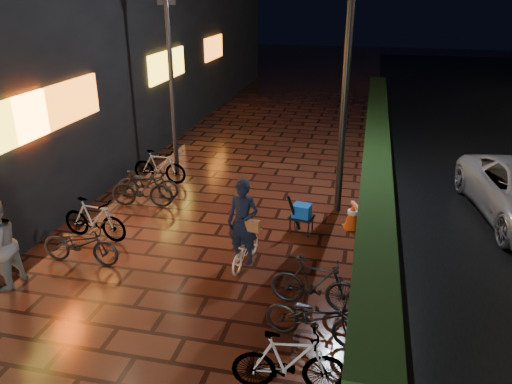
# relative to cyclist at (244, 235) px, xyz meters

# --- Properties ---
(ground) EXTENTS (80.00, 80.00, 0.00)m
(ground) POSITION_rel_cyclist_xyz_m (-0.91, -1.72, -0.66)
(ground) COLOR #381911
(ground) RESTS_ON ground
(hedge) EXTENTS (0.70, 20.00, 1.00)m
(hedge) POSITION_rel_cyclist_xyz_m (2.39, 6.28, -0.16)
(hedge) COLOR black
(hedge) RESTS_ON ground
(lamp_post_hedge) EXTENTS (0.55, 0.28, 5.87)m
(lamp_post_hedge) POSITION_rel_cyclist_xyz_m (1.54, 2.98, 2.57)
(lamp_post_hedge) COLOR black
(lamp_post_hedge) RESTS_ON ground
(lamp_post_sf) EXTENTS (0.46, 0.17, 4.84)m
(lamp_post_sf) POSITION_rel_cyclist_xyz_m (-3.14, 4.57, 2.00)
(lamp_post_sf) COLOR black
(lamp_post_sf) RESTS_ON ground
(cyclist) EXTENTS (0.66, 1.28, 1.77)m
(cyclist) POSITION_rel_cyclist_xyz_m (0.00, 0.00, 0.00)
(cyclist) COLOR silver
(cyclist) RESTS_ON ground
(traffic_barrier) EXTENTS (0.90, 1.49, 0.62)m
(traffic_barrier) POSITION_rel_cyclist_xyz_m (2.16, 1.58, -0.35)
(traffic_barrier) COLOR red
(traffic_barrier) RESTS_ON ground
(cart_assembly) EXTENTS (0.59, 0.52, 0.95)m
(cart_assembly) POSITION_rel_cyclist_xyz_m (0.86, 1.60, -0.17)
(cart_assembly) COLOR black
(cart_assembly) RESTS_ON ground
(parked_bikes_storefront) EXTENTS (1.81, 4.85, 0.91)m
(parked_bikes_storefront) POSITION_rel_cyclist_xyz_m (-3.18, 1.62, -0.22)
(parked_bikes_storefront) COLOR black
(parked_bikes_storefront) RESTS_ON ground
(parked_bikes_hedge) EXTENTS (1.81, 2.52, 0.91)m
(parked_bikes_hedge) POSITION_rel_cyclist_xyz_m (1.47, -1.95, -0.22)
(parked_bikes_hedge) COLOR black
(parked_bikes_hedge) RESTS_ON ground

